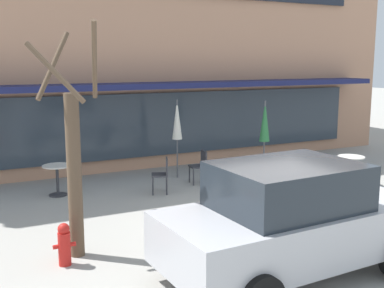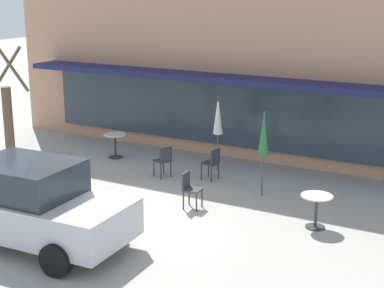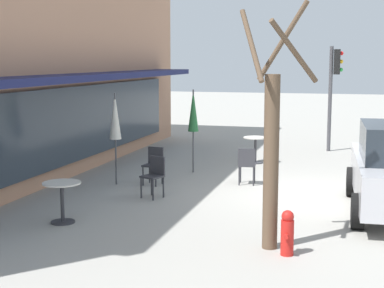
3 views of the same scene
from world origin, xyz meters
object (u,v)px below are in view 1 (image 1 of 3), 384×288
Objects in this scene: parked_sedan at (292,219)px; fire_hydrant at (64,244)px; street_tree at (74,162)px; cafe_chair_0 at (200,164)px; patio_umbrella_cream_folded at (177,120)px; cafe_chair_1 at (263,180)px; cafe_table_near_wall at (57,175)px; cafe_chair_2 at (163,173)px; patio_umbrella_green_folded at (265,122)px; cafe_table_streetside at (351,165)px.

parked_sedan is 3.63m from fire_hydrant.
parked_sedan is at bearing -38.01° from street_tree.
street_tree is at bearing -140.55° from cafe_chair_0.
patio_umbrella_cream_folded is at bearing 47.94° from street_tree.
cafe_chair_1 is 3.86m from parked_sedan.
cafe_chair_2 is (2.38, -0.96, 0.01)m from cafe_table_near_wall.
cafe_chair_1 is at bearing -125.65° from patio_umbrella_green_folded.
cafe_chair_0 is 0.21× the size of parked_sedan.
cafe_table_streetside is 0.20× the size of street_tree.
cafe_chair_1 is 1.00× the size of cafe_chair_2.
cafe_chair_2 is 4.46m from fire_hydrant.
patio_umbrella_cream_folded is at bearing 80.83° from parked_sedan.
fire_hydrant is at bearing -152.47° from patio_umbrella_green_folded.
cafe_chair_0 reaches higher than cafe_table_streetside.
patio_umbrella_green_folded reaches higher than cafe_table_near_wall.
parked_sedan is at bearing -103.27° from cafe_chair_0.
parked_sedan is at bearing -99.17° from patio_umbrella_cream_folded.
cafe_chair_2 is at bearing 89.71° from parked_sedan.
cafe_table_streetside is at bearing -18.21° from cafe_table_near_wall.
patio_umbrella_green_folded is (5.36, -1.01, 1.11)m from cafe_table_near_wall.
cafe_chair_1 reaches higher than cafe_table_streetside.
patio_umbrella_cream_folded is at bearing 47.93° from fire_hydrant.
parked_sedan reaches higher than cafe_chair_0.
cafe_chair_1 and cafe_chair_2 have the same top height.
patio_umbrella_cream_folded is at bearing 144.35° from cafe_table_streetside.
cafe_chair_1 reaches higher than fire_hydrant.
patio_umbrella_cream_folded reaches higher than cafe_table_near_wall.
street_tree is at bearing -153.71° from patio_umbrella_green_folded.
cafe_table_near_wall is 3.58m from patio_umbrella_cream_folded.
cafe_table_near_wall is 1.08× the size of fire_hydrant.
patio_umbrella_cream_folded is at bearing 104.53° from cafe_chair_1.
cafe_chair_0 is (-1.70, 0.51, -1.10)m from patio_umbrella_green_folded.
patio_umbrella_cream_folded is at bearing 145.06° from patio_umbrella_green_folded.
patio_umbrella_green_folded is at bearing 143.60° from cafe_table_streetside.
parked_sedan reaches higher than fire_hydrant.
cafe_chair_1 is at bearing 61.75° from parked_sedan.
fire_hydrant is at bearing -99.66° from cafe_table_near_wall.
fire_hydrant is (-6.07, -3.16, -1.27)m from patio_umbrella_green_folded.
street_tree reaches higher than fire_hydrant.
cafe_table_streetside is 5.02m from cafe_chair_2.
fire_hydrant is at bearing -132.07° from patio_umbrella_cream_folded.
cafe_chair_1 is (-1.18, -1.65, -1.10)m from patio_umbrella_green_folded.
cafe_table_near_wall is at bearing -173.83° from patio_umbrella_cream_folded.
cafe_table_near_wall is 0.85× the size of cafe_chair_1.
fire_hydrant is (-0.71, -4.17, -0.16)m from cafe_table_near_wall.
parked_sedan is at bearing -31.54° from fire_hydrant.
patio_umbrella_green_folded is 6.96m from fire_hydrant.
patio_umbrella_green_folded is 0.57× the size of street_tree.
cafe_table_near_wall is 0.85× the size of cafe_chair_2.
street_tree is 5.51× the size of fire_hydrant.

